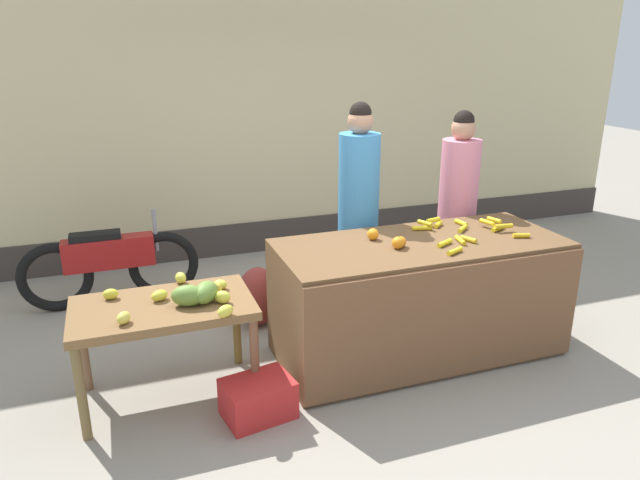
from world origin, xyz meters
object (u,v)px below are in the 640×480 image
produce_crate (258,399)px  produce_sack (258,297)px  parked_motorcycle (110,263)px  vendor_woman_blue_shirt (358,215)px  vendor_woman_pink_shirt (457,210)px

produce_crate → produce_sack: (0.32, 1.27, 0.14)m
parked_motorcycle → produce_sack: bearing=-37.5°
produce_crate → vendor_woman_blue_shirt: bearing=43.7°
produce_crate → parked_motorcycle: bearing=111.4°
parked_motorcycle → produce_crate: parked_motorcycle is taller
vendor_woman_blue_shirt → vendor_woman_pink_shirt: bearing=-0.3°
parked_motorcycle → produce_crate: size_ratio=3.64×
produce_sack → parked_motorcycle: bearing=142.5°
vendor_woman_pink_shirt → produce_sack: vendor_woman_pink_shirt is taller
vendor_woman_blue_shirt → produce_sack: (-0.86, 0.14, -0.69)m
vendor_woman_pink_shirt → parked_motorcycle: size_ratio=1.11×
vendor_woman_blue_shirt → produce_sack: vendor_woman_blue_shirt is taller
vendor_woman_pink_shirt → parked_motorcycle: bearing=160.7°
vendor_woman_blue_shirt → produce_sack: bearing=170.4°
vendor_woman_blue_shirt → vendor_woman_pink_shirt: size_ratio=1.06×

